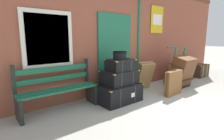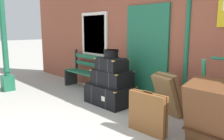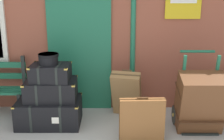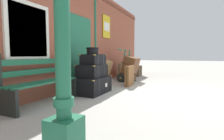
{
  "view_description": "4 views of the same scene",
  "coord_description": "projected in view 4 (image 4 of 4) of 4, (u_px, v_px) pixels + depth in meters",
  "views": [
    {
      "loc": [
        -3.33,
        -1.24,
        1.49
      ],
      "look_at": [
        -0.8,
        1.88,
        0.75
      ],
      "focal_mm": 28.44,
      "sensor_mm": 36.0,
      "label": 1
    },
    {
      "loc": [
        2.86,
        -1.45,
        1.61
      ],
      "look_at": [
        -0.46,
        1.61,
        0.79
      ],
      "focal_mm": 36.95,
      "sensor_mm": 36.0,
      "label": 2
    },
    {
      "loc": [
        0.35,
        -2.75,
        2.23
      ],
      "look_at": [
        0.31,
        1.93,
        0.87
      ],
      "focal_mm": 48.65,
      "sensor_mm": 36.0,
      "label": 3
    },
    {
      "loc": [
        -4.58,
        -0.53,
        0.98
      ],
      "look_at": [
        0.13,
        1.58,
        0.54
      ],
      "focal_mm": 28.2,
      "sensor_mm": 36.0,
      "label": 4
    }
  ],
  "objects": [
    {
      "name": "lamp_post",
      "position": [
        62.0,
        35.0,
        1.56
      ],
      "size": [
        0.28,
        0.28,
        3.04
      ],
      "color": "#1E6647",
      "rests_on": "ground"
    },
    {
      "name": "porters_trolley",
      "position": [
        126.0,
        74.0,
        6.64
      ],
      "size": [
        0.71,
        0.56,
        1.21
      ],
      "color": "black",
      "rests_on": "ground"
    },
    {
      "name": "large_brown_trunk",
      "position": [
        130.0,
        69.0,
        6.55
      ],
      "size": [
        0.7,
        0.63,
        0.96
      ],
      "color": "brown",
      "rests_on": "ground"
    },
    {
      "name": "platform_bench",
      "position": [
        42.0,
        82.0,
        3.5
      ],
      "size": [
        1.6,
        0.43,
        1.01
      ],
      "color": "#1E6647",
      "rests_on": "ground"
    },
    {
      "name": "corner_trunk",
      "position": [
        135.0,
        71.0,
        8.41
      ],
      "size": [
        0.7,
        0.5,
        0.49
      ],
      "color": "#332319",
      "rests_on": "ground"
    },
    {
      "name": "steamer_trunk_base",
      "position": [
        93.0,
        85.0,
        4.53
      ],
      "size": [
        1.02,
        0.66,
        0.43
      ],
      "color": "black",
      "rests_on": "ground"
    },
    {
      "name": "brick_facade",
      "position": [
        80.0,
        35.0,
        5.37
      ],
      "size": [
        10.4,
        0.35,
        3.2
      ],
      "color": "brown",
      "rests_on": "ground"
    },
    {
      "name": "round_hatbox",
      "position": [
        92.0,
        50.0,
        4.49
      ],
      "size": [
        0.32,
        0.32,
        0.17
      ],
      "color": "black",
      "rests_on": "steamer_trunk_top"
    },
    {
      "name": "suitcase_brown",
      "position": [
        130.0,
        76.0,
        5.63
      ],
      "size": [
        0.66,
        0.16,
        0.68
      ],
      "color": "brown",
      "rests_on": "ground"
    },
    {
      "name": "steamer_trunk_middle",
      "position": [
        92.0,
        71.0,
        4.55
      ],
      "size": [
        0.83,
        0.58,
        0.33
      ],
      "color": "black",
      "rests_on": "steamer_trunk_base"
    },
    {
      "name": "ground_plane",
      "position": [
        167.0,
        94.0,
        4.47
      ],
      "size": [
        60.0,
        60.0,
        0.0
      ],
      "primitive_type": "plane",
      "color": "#A3A099"
    },
    {
      "name": "suitcase_cream",
      "position": [
        103.0,
        73.0,
        5.79
      ],
      "size": [
        0.57,
        0.56,
        0.82
      ],
      "color": "olive",
      "rests_on": "ground"
    },
    {
      "name": "suitcase_umber",
      "position": [
        123.0,
        71.0,
        7.35
      ],
      "size": [
        0.67,
        0.26,
        0.7
      ],
      "color": "tan",
      "rests_on": "ground"
    },
    {
      "name": "steamer_trunk_top",
      "position": [
        93.0,
        59.0,
        4.53
      ],
      "size": [
        0.62,
        0.46,
        0.27
      ],
      "color": "black",
      "rests_on": "steamer_trunk_middle"
    }
  ]
}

